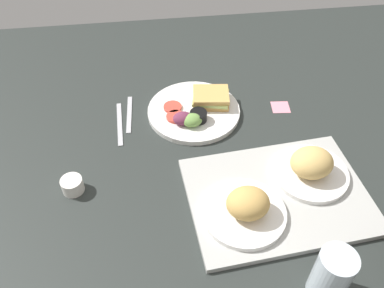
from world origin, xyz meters
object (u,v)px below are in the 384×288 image
plate_with_salad (196,110)px  knife (120,123)px  bread_plate_near (311,167)px  fork (129,114)px  espresso_cup (72,185)px  sticky_note (280,107)px  drinking_glass (331,275)px  serving_tray (277,196)px  bread_plate_far (246,208)px

plate_with_salad → knife: bearing=3.8°
bread_plate_near → fork: bearing=-34.8°
espresso_cup → fork: (-14.92, -27.93, -1.75)cm
espresso_cup → sticky_note: espresso_cup is taller
fork → sticky_note: 47.81cm
bread_plate_near → drinking_glass: drinking_glass is taller
knife → drinking_glass: bearing=34.9°
fork → bread_plate_near: bearing=58.0°
plate_with_salad → drinking_glass: size_ratio=2.08×
serving_tray → bread_plate_near: 11.56cm
fork → sticky_note: size_ratio=3.04×
serving_tray → knife: serving_tray is taller
plate_with_salad → knife: 23.76cm
drinking_glass → espresso_cup: 64.77cm
drinking_glass → espresso_cup: bearing=-32.1°
serving_tray → sticky_note: 36.11cm
drinking_glass → sticky_note: drinking_glass is taller
bread_plate_far → fork: bearing=-57.4°
serving_tray → bread_plate_near: size_ratio=2.26×
serving_tray → fork: 52.29cm
plate_with_salad → sticky_note: bearing=179.3°
bread_plate_far → bread_plate_near: bearing=-152.7°
plate_with_salad → drinking_glass: bearing=107.7°
bread_plate_near → drinking_glass: bearing=77.4°
drinking_glass → fork: bearing=-57.4°
fork → serving_tray: bearing=47.5°
knife → sticky_note: (-50.73, -1.25, -0.19)cm
serving_tray → sticky_note: bearing=-107.6°
serving_tray → knife: 51.80cm
bread_plate_near → fork: (46.45, -32.31, -4.66)cm
bread_plate_near → knife: bread_plate_near is taller
drinking_glass → bread_plate_near: bearing=-102.6°
bread_plate_near → serving_tray: bearing=26.6°
sticky_note → drinking_glass: bearing=82.4°
espresso_cup → sticky_note: (-62.64, -25.18, -1.94)cm
bread_plate_far → sticky_note: 44.89cm
espresso_cup → sticky_note: 67.54cm
bread_plate_near → espresso_cup: bearing=-4.1°
serving_tray → plate_with_salad: (16.13, -34.74, 0.90)cm
drinking_glass → espresso_cup: size_ratio=2.45×
serving_tray → knife: size_ratio=2.37×
knife → plate_with_salad: bearing=92.5°
bread_plate_near → bread_plate_far: 21.84cm
plate_with_salad → fork: size_ratio=1.68×
bread_plate_near → plate_with_salad: bearing=-49.2°
bread_plate_near → bread_plate_far: bread_plate_near is taller
serving_tray → plate_with_salad: bearing=-65.1°
fork → plate_with_salad: bearing=86.2°
bread_plate_near → drinking_glass: (6.67, 29.96, 1.96)cm
drinking_glass → plate_with_salad: bearing=-72.3°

